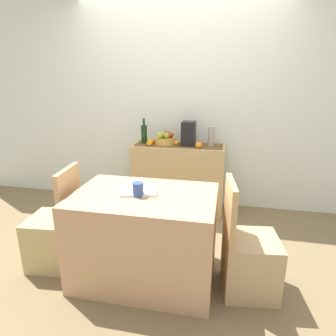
# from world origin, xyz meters

# --- Properties ---
(ground_plane) EXTENTS (6.40, 6.40, 0.02)m
(ground_plane) POSITION_xyz_m (0.00, 0.00, -0.01)
(ground_plane) COLOR olive
(ground_plane) RESTS_ON ground
(room_wall_rear) EXTENTS (6.40, 0.06, 2.70)m
(room_wall_rear) POSITION_xyz_m (0.00, 1.18, 1.35)
(room_wall_rear) COLOR silver
(room_wall_rear) RESTS_ON ground
(sideboard_console) EXTENTS (1.11, 0.42, 0.83)m
(sideboard_console) POSITION_xyz_m (0.03, 0.92, 0.41)
(sideboard_console) COLOR tan
(sideboard_console) RESTS_ON ground
(table_runner) EXTENTS (1.05, 0.32, 0.01)m
(table_runner) POSITION_xyz_m (0.03, 0.92, 0.83)
(table_runner) COLOR brown
(table_runner) RESTS_ON sideboard_console
(fruit_bowl) EXTENTS (0.25, 0.25, 0.08)m
(fruit_bowl) POSITION_xyz_m (-0.14, 0.92, 0.87)
(fruit_bowl) COLOR gold
(fruit_bowl) RESTS_ON table_runner
(apple_right) EXTENTS (0.07, 0.07, 0.07)m
(apple_right) POSITION_xyz_m (-0.13, 0.99, 0.95)
(apple_right) COLOR #AD342B
(apple_right) RESTS_ON fruit_bowl
(apple_left) EXTENTS (0.07, 0.07, 0.07)m
(apple_left) POSITION_xyz_m (-0.11, 0.88, 0.95)
(apple_left) COLOR #96A32B
(apple_left) RESTS_ON fruit_bowl
(apple_front) EXTENTS (0.07, 0.07, 0.07)m
(apple_front) POSITION_xyz_m (-0.17, 0.93, 0.94)
(apple_front) COLOR gold
(apple_front) RESTS_ON fruit_bowl
(apple_rear) EXTENTS (0.08, 0.08, 0.08)m
(apple_rear) POSITION_xyz_m (-0.19, 0.86, 0.95)
(apple_rear) COLOR #93A733
(apple_rear) RESTS_ON fruit_bowl
(apple_upper) EXTENTS (0.07, 0.07, 0.07)m
(apple_upper) POSITION_xyz_m (-0.07, 0.93, 0.94)
(apple_upper) COLOR #AD3920
(apple_upper) RESTS_ON fruit_bowl
(wine_bottle) EXTENTS (0.07, 0.07, 0.31)m
(wine_bottle) POSITION_xyz_m (-0.40, 0.92, 0.95)
(wine_bottle) COLOR #163317
(wine_bottle) RESTS_ON sideboard_console
(coffee_maker) EXTENTS (0.16, 0.18, 0.29)m
(coffee_maker) POSITION_xyz_m (0.14, 0.92, 0.97)
(coffee_maker) COLOR black
(coffee_maker) RESTS_ON sideboard_console
(ceramic_vase) EXTENTS (0.08, 0.08, 0.24)m
(ceramic_vase) POSITION_xyz_m (0.41, 0.92, 0.95)
(ceramic_vase) COLOR #A2978B
(ceramic_vase) RESTS_ON sideboard_console
(orange_loose_mid) EXTENTS (0.08, 0.08, 0.08)m
(orange_loose_mid) POSITION_xyz_m (0.28, 0.80, 0.87)
(orange_loose_mid) COLOR orange
(orange_loose_mid) RESTS_ON sideboard_console
(orange_loose_far) EXTENTS (0.07, 0.07, 0.07)m
(orange_loose_far) POSITION_xyz_m (0.01, 0.88, 0.86)
(orange_loose_far) COLOR orange
(orange_loose_far) RESTS_ON sideboard_console
(orange_loose_end) EXTENTS (0.07, 0.07, 0.07)m
(orange_loose_end) POSITION_xyz_m (-0.30, 0.79, 0.86)
(orange_loose_end) COLOR orange
(orange_loose_end) RESTS_ON sideboard_console
(orange_loose_near_bowl) EXTENTS (0.07, 0.07, 0.07)m
(orange_loose_near_bowl) POSITION_xyz_m (-0.31, 0.90, 0.86)
(orange_loose_near_bowl) COLOR orange
(orange_loose_near_bowl) RESTS_ON sideboard_console
(dining_table) EXTENTS (1.11, 0.75, 0.74)m
(dining_table) POSITION_xyz_m (-0.01, -0.45, 0.37)
(dining_table) COLOR tan
(dining_table) RESTS_ON ground
(open_book) EXTENTS (0.32, 0.27, 0.02)m
(open_book) POSITION_xyz_m (-0.06, -0.42, 0.75)
(open_book) COLOR white
(open_book) RESTS_ON dining_table
(coffee_cup) EXTENTS (0.08, 0.08, 0.11)m
(coffee_cup) POSITION_xyz_m (-0.04, -0.50, 0.79)
(coffee_cup) COLOR #2F4D91
(coffee_cup) RESTS_ON dining_table
(chair_near_window) EXTENTS (0.44, 0.44, 0.90)m
(chair_near_window) POSITION_xyz_m (-0.83, -0.45, 0.27)
(chair_near_window) COLOR tan
(chair_near_window) RESTS_ON ground
(chair_by_corner) EXTENTS (0.45, 0.45, 0.90)m
(chair_by_corner) POSITION_xyz_m (0.81, -0.45, 0.27)
(chair_by_corner) COLOR tan
(chair_by_corner) RESTS_ON ground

